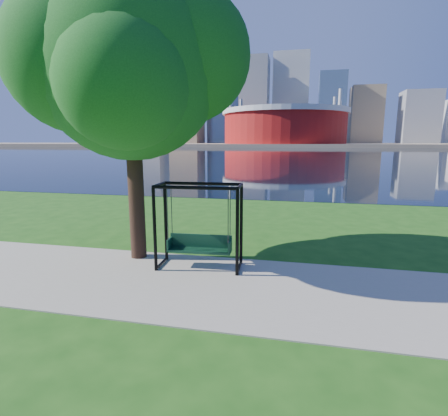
% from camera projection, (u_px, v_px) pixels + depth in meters
% --- Properties ---
extents(ground, '(900.00, 900.00, 0.00)m').
position_uv_depth(ground, '(213.00, 278.00, 8.79)').
color(ground, '#1E5114').
rests_on(ground, ground).
extents(path, '(120.00, 4.00, 0.03)m').
position_uv_depth(path, '(208.00, 285.00, 8.30)').
color(path, '#9E937F').
rests_on(path, ground).
extents(river, '(900.00, 180.00, 0.02)m').
position_uv_depth(river, '(295.00, 153.00, 106.63)').
color(river, black).
rests_on(river, ground).
extents(far_bank, '(900.00, 228.00, 2.00)m').
position_uv_depth(far_bank, '(300.00, 144.00, 302.15)').
color(far_bank, '#937F60').
rests_on(far_bank, ground).
extents(stadium, '(83.00, 83.00, 32.00)m').
position_uv_depth(stadium, '(284.00, 125.00, 233.68)').
color(stadium, maroon).
rests_on(stadium, far_bank).
extents(skyline, '(392.00, 66.00, 96.50)m').
position_uv_depth(skyline, '(296.00, 104.00, 309.38)').
color(skyline, gray).
rests_on(skyline, far_bank).
extents(swing, '(2.29, 1.09, 2.29)m').
position_uv_depth(swing, '(199.00, 228.00, 9.29)').
color(swing, black).
rests_on(swing, ground).
extents(park_tree, '(6.30, 5.69, 7.82)m').
position_uv_depth(park_tree, '(129.00, 64.00, 9.37)').
color(park_tree, black).
rests_on(park_tree, ground).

